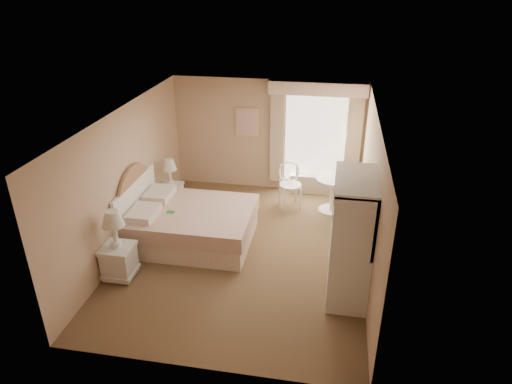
% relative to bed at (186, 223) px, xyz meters
% --- Properties ---
extents(room, '(4.21, 5.51, 2.51)m').
position_rel_bed_xyz_m(room, '(1.11, -0.17, 0.88)').
color(room, brown).
rests_on(room, ground).
extents(window, '(2.05, 0.22, 2.51)m').
position_rel_bed_xyz_m(window, '(2.16, 2.49, 0.97)').
color(window, white).
rests_on(window, room).
extents(framed_art, '(0.52, 0.04, 0.62)m').
position_rel_bed_xyz_m(framed_art, '(0.66, 2.55, 1.18)').
color(framed_art, '#D2B081').
rests_on(framed_art, room).
extents(bed, '(2.22, 1.74, 1.54)m').
position_rel_bed_xyz_m(bed, '(0.00, 0.00, 0.00)').
color(bed, tan).
rests_on(bed, room).
extents(nightstand_near, '(0.50, 0.50, 1.20)m').
position_rel_bed_xyz_m(nightstand_near, '(-0.73, -1.27, 0.08)').
color(nightstand_near, silver).
rests_on(nightstand_near, room).
extents(nightstand_far, '(0.44, 0.44, 1.07)m').
position_rel_bed_xyz_m(nightstand_far, '(-0.73, 1.25, 0.04)').
color(nightstand_far, silver).
rests_on(nightstand_far, room).
extents(round_table, '(0.71, 0.71, 0.75)m').
position_rel_bed_xyz_m(round_table, '(2.62, 1.65, 0.13)').
color(round_table, white).
rests_on(round_table, room).
extents(cafe_chair, '(0.60, 0.60, 0.96)m').
position_rel_bed_xyz_m(cafe_chair, '(1.72, 1.79, 0.19)').
color(cafe_chair, white).
rests_on(cafe_chair, room).
extents(armoire, '(0.59, 1.17, 1.95)m').
position_rel_bed_xyz_m(armoire, '(2.93, -1.02, 0.44)').
color(armoire, silver).
rests_on(armoire, room).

